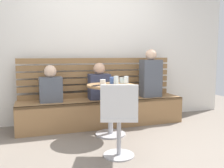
# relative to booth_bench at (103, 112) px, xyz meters

# --- Properties ---
(ground) EXTENTS (8.00, 8.00, 0.00)m
(ground) POSITION_rel_booth_bench_xyz_m (0.00, -1.20, -0.22)
(ground) COLOR #70665B
(back_wall) EXTENTS (5.20, 0.10, 2.90)m
(back_wall) POSITION_rel_booth_bench_xyz_m (0.00, 0.44, 1.23)
(back_wall) COLOR silver
(back_wall) RESTS_ON ground
(booth_bench) EXTENTS (2.70, 0.52, 0.44)m
(booth_bench) POSITION_rel_booth_bench_xyz_m (0.00, 0.00, 0.00)
(booth_bench) COLOR olive
(booth_bench) RESTS_ON ground
(booth_backrest) EXTENTS (2.65, 0.04, 0.67)m
(booth_backrest) POSITION_rel_booth_bench_xyz_m (0.00, 0.24, 0.56)
(booth_backrest) COLOR olive
(booth_backrest) RESTS_ON booth_bench
(cafe_table) EXTENTS (0.68, 0.68, 0.74)m
(cafe_table) POSITION_rel_booth_bench_xyz_m (-0.03, -0.51, 0.30)
(cafe_table) COLOR #ADADB2
(cafe_table) RESTS_ON ground
(white_chair) EXTENTS (0.51, 0.51, 0.85)m
(white_chair) POSITION_rel_booth_bench_xyz_m (-0.19, -1.32, 0.24)
(white_chair) COLOR #ADADB2
(white_chair) RESTS_ON ground
(person_adult) EXTENTS (0.34, 0.22, 0.82)m
(person_adult) POSITION_rel_booth_bench_xyz_m (0.85, -0.03, 0.59)
(person_adult) COLOR #4C515B
(person_adult) RESTS_ON booth_bench
(person_child_left) EXTENTS (0.34, 0.22, 0.59)m
(person_child_left) POSITION_rel_booth_bench_xyz_m (-0.05, 0.01, 0.48)
(person_child_left) COLOR #333851
(person_child_left) RESTS_ON booth_bench
(person_child_middle) EXTENTS (0.34, 0.22, 0.56)m
(person_child_middle) POSITION_rel_booth_bench_xyz_m (-0.82, 0.00, 0.46)
(person_child_middle) COLOR #4C515B
(person_child_middle) RESTS_ON booth_bench
(cup_ceramic_white) EXTENTS (0.08, 0.08, 0.07)m
(cup_ceramic_white) POSITION_rel_booth_bench_xyz_m (-0.13, -0.46, 0.55)
(cup_ceramic_white) COLOR white
(cup_ceramic_white) RESTS_ON cafe_table
(cup_water_clear) EXTENTS (0.07, 0.07, 0.11)m
(cup_water_clear) POSITION_rel_booth_bench_xyz_m (0.22, -0.48, 0.57)
(cup_water_clear) COLOR white
(cup_water_clear) RESTS_ON cafe_table
(cup_glass_short) EXTENTS (0.08, 0.08, 0.08)m
(cup_glass_short) POSITION_rel_booth_bench_xyz_m (0.19, -0.39, 0.56)
(cup_glass_short) COLOR silver
(cup_glass_short) RESTS_ON cafe_table
(cup_glass_tall) EXTENTS (0.07, 0.07, 0.12)m
(cup_glass_tall) POSITION_rel_booth_bench_xyz_m (0.06, -0.51, 0.58)
(cup_glass_tall) COLOR silver
(cup_glass_tall) RESTS_ON cafe_table
(cup_mug_blue) EXTENTS (0.08, 0.08, 0.09)m
(cup_mug_blue) POSITION_rel_booth_bench_xyz_m (0.03, -0.42, 0.57)
(cup_mug_blue) COLOR #3D5B9E
(cup_mug_blue) RESTS_ON cafe_table
(plate_small) EXTENTS (0.17, 0.17, 0.01)m
(plate_small) POSITION_rel_booth_bench_xyz_m (0.06, -0.70, 0.52)
(plate_small) COLOR white
(plate_small) RESTS_ON cafe_table
(phone_on_table) EXTENTS (0.15, 0.15, 0.01)m
(phone_on_table) POSITION_rel_booth_bench_xyz_m (-0.26, -0.60, 0.52)
(phone_on_table) COLOR black
(phone_on_table) RESTS_ON cafe_table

